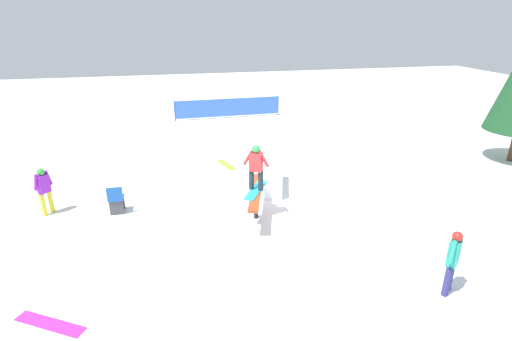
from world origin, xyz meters
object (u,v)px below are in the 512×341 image
(folding_chair, at_px, (116,200))
(main_rider_on_rail, at_px, (256,168))
(rail_feature, at_px, (256,195))
(loose_snowboard_magenta, at_px, (50,324))
(bystander_purple, at_px, (44,189))
(bystander_teal, at_px, (453,259))
(loose_snowboard_lime, at_px, (226,165))

(folding_chair, bearing_deg, main_rider_on_rail, 163.15)
(rail_feature, xyz_separation_m, loose_snowboard_magenta, (3.27, -4.75, -0.72))
(bystander_purple, distance_m, loose_snowboard_magenta, 5.07)
(rail_feature, bearing_deg, bystander_purple, -88.84)
(main_rider_on_rail, height_order, folding_chair, main_rider_on_rail)
(bystander_teal, distance_m, loose_snowboard_magenta, 8.03)
(rail_feature, distance_m, bystander_teal, 5.20)
(loose_snowboard_lime, xyz_separation_m, loose_snowboard_magenta, (7.74, -4.57, 0.00))
(bystander_purple, xyz_separation_m, loose_snowboard_lime, (-2.86, 5.71, -0.79))
(rail_feature, xyz_separation_m, bystander_purple, (-1.60, -5.89, 0.07))
(main_rider_on_rail, bearing_deg, bystander_purple, -74.86)
(loose_snowboard_magenta, xyz_separation_m, folding_chair, (-4.48, 0.84, 0.40))
(bystander_purple, relative_size, loose_snowboard_magenta, 0.97)
(bystander_purple, height_order, loose_snowboard_magenta, bystander_purple)
(main_rider_on_rail, relative_size, loose_snowboard_magenta, 0.90)
(loose_snowboard_magenta, bearing_deg, loose_snowboard_lime, -89.51)
(loose_snowboard_magenta, bearing_deg, bystander_purple, -45.80)
(loose_snowboard_magenta, bearing_deg, main_rider_on_rail, -114.38)
(rail_feature, bearing_deg, loose_snowboard_magenta, -39.09)
(bystander_teal, height_order, bystander_purple, bystander_teal)
(main_rider_on_rail, relative_size, bystander_teal, 0.92)
(bystander_purple, bearing_deg, loose_snowboard_lime, -22.14)
(main_rider_on_rail, height_order, loose_snowboard_lime, main_rider_on_rail)
(loose_snowboard_lime, height_order, loose_snowboard_magenta, same)
(folding_chair, bearing_deg, bystander_purple, -11.04)
(loose_snowboard_lime, bearing_deg, bystander_teal, 3.93)
(rail_feature, distance_m, folding_chair, 4.11)
(bystander_purple, bearing_deg, bystander_teal, -80.89)
(loose_snowboard_lime, bearing_deg, folding_chair, -66.51)
(loose_snowboard_lime, distance_m, loose_snowboard_magenta, 8.99)
(loose_snowboard_lime, relative_size, folding_chair, 1.44)
(bystander_purple, distance_m, loose_snowboard_lime, 6.44)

